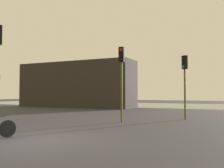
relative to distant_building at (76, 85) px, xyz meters
name	(u,v)px	position (x,y,z in m)	size (l,w,h in m)	color
ground_plane	(39,141)	(11.86, -20.10, -2.86)	(120.00, 120.00, 0.00)	#333338
water_strip	(183,106)	(11.86, 10.00, -2.86)	(80.00, 16.00, 0.01)	slate
distant_building	(76,85)	(0.00, 0.00, 0.00)	(15.46, 4.00, 5.72)	#2D2823
traffic_light_center	(122,70)	(12.18, -13.39, 0.25)	(0.35, 0.37, 4.48)	#4C4719
traffic_light_far_right	(185,75)	(15.30, -10.05, 0.09)	(0.41, 0.42, 4.23)	#4C4719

